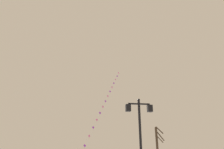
% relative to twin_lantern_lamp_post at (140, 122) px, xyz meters
% --- Properties ---
extents(twin_lantern_lamp_post, '(1.57, 0.28, 4.51)m').
position_rel_twin_lantern_lamp_post_xyz_m(twin_lantern_lamp_post, '(0.00, 0.00, 0.00)').
color(twin_lantern_lamp_post, black).
rests_on(twin_lantern_lamp_post, ground_plane).
extents(kite_train, '(7.88, 17.27, 17.67)m').
position_rel_twin_lantern_lamp_post_xyz_m(kite_train, '(0.18, 21.44, 5.95)').
color(kite_train, brown).
rests_on(kite_train, ground_plane).
extents(bare_tree, '(0.86, 0.99, 3.76)m').
position_rel_twin_lantern_lamp_post_xyz_m(bare_tree, '(3.68, 7.59, -1.16)').
color(bare_tree, '#423323').
rests_on(bare_tree, ground_plane).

